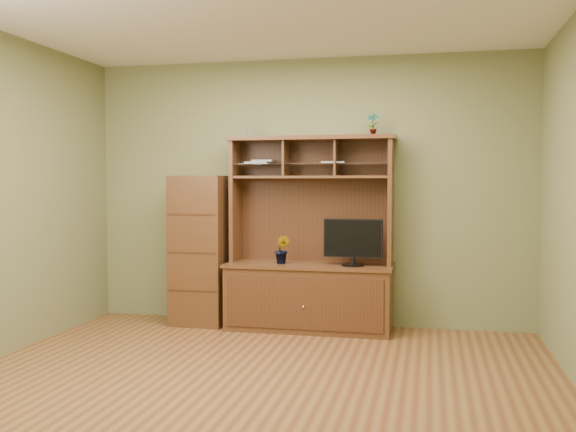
% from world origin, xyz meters
% --- Properties ---
extents(room, '(4.54, 4.04, 2.74)m').
position_xyz_m(room, '(0.00, 0.00, 1.35)').
color(room, brown).
rests_on(room, ground).
extents(media_hutch, '(1.66, 0.61, 1.90)m').
position_xyz_m(media_hutch, '(0.07, 1.73, 0.52)').
color(media_hutch, '#402212').
rests_on(media_hutch, room).
extents(monitor, '(0.57, 0.22, 0.45)m').
position_xyz_m(monitor, '(0.51, 1.65, 0.89)').
color(monitor, black).
rests_on(monitor, media_hutch).
extents(orchid_plant, '(0.19, 0.17, 0.28)m').
position_xyz_m(orchid_plant, '(-0.18, 1.65, 0.79)').
color(orchid_plant, '#2C5F20').
rests_on(orchid_plant, media_hutch).
extents(top_plant, '(0.12, 0.09, 0.22)m').
position_xyz_m(top_plant, '(0.68, 1.80, 2.01)').
color(top_plant, '#366D26').
rests_on(top_plant, media_hutch).
extents(reed_diffuser, '(0.05, 0.05, 0.27)m').
position_xyz_m(reed_diffuser, '(-0.55, 1.80, 2.01)').
color(reed_diffuser, silver).
rests_on(reed_diffuser, media_hutch).
extents(magazines, '(1.01, 0.19, 0.04)m').
position_xyz_m(magazines, '(-0.21, 1.80, 1.65)').
color(magazines, '#A6A6AA').
rests_on(magazines, media_hutch).
extents(side_cabinet, '(0.54, 0.49, 1.51)m').
position_xyz_m(side_cabinet, '(-1.06, 1.74, 0.76)').
color(side_cabinet, '#402212').
rests_on(side_cabinet, room).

